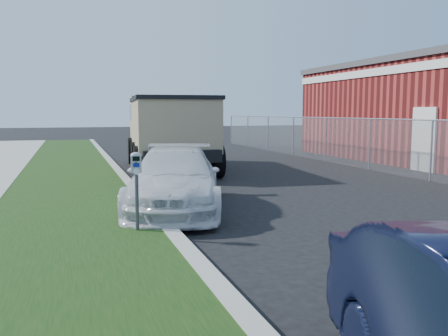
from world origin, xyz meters
name	(u,v)px	position (x,y,z in m)	size (l,w,h in m)	color
ground	(317,227)	(0.00, 0.00, 0.00)	(120.00, 120.00, 0.00)	black
chainlink_fence	(370,134)	(6.00, 7.00, 1.26)	(0.06, 30.06, 30.00)	slate
parking_meter	(136,174)	(-3.11, 0.29, 1.04)	(0.19, 0.14, 1.28)	#3F4247
white_wagon	(174,179)	(-2.05, 2.35, 0.65)	(1.81, 4.45, 1.29)	silver
dump_truck	(168,127)	(-0.71, 9.52, 1.48)	(3.17, 6.92, 2.64)	black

